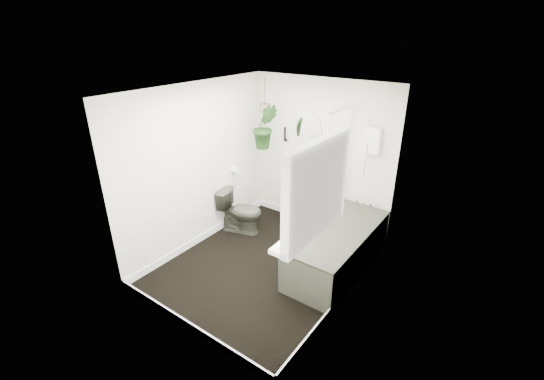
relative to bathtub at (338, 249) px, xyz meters
The scene contains 22 objects.
floor 0.99m from the bathtub, 147.99° to the right, with size 2.30×2.80×0.02m, color black.
ceiling 2.23m from the bathtub, 147.99° to the right, with size 2.30×2.80×0.02m, color white.
wall_back 1.49m from the bathtub, 131.32° to the left, with size 2.30×0.02×2.30m, color white.
wall_front 2.24m from the bathtub, 112.73° to the right, with size 2.30×0.02×2.30m, color white.
wall_left 2.20m from the bathtub, 165.69° to the right, with size 0.02×2.80×2.30m, color white.
wall_right 1.06m from the bathtub, 54.25° to the right, with size 0.02×2.80×2.30m, color white.
skirting 0.97m from the bathtub, 147.99° to the right, with size 2.30×2.80×0.10m, color white.
bathtub is the anchor object (origin of this frame).
bath_screen 1.15m from the bathtub, 123.96° to the left, with size 0.04×0.72×1.40m, color silver, non-canonical shape.
shower_box 1.51m from the bathtub, 90.00° to the left, with size 0.20×0.10×0.35m, color white.
oval_mirror 1.81m from the bathtub, 139.64° to the left, with size 0.46×0.03×0.62m, color beige.
wall_sconce 2.00m from the bathtub, 148.87° to the left, with size 0.04×0.04×0.22m, color black.
toilet_roll_holder 2.01m from the bathtub, behind, with size 0.11×0.11×0.11m, color white.
window_recess 1.84m from the bathtub, 76.41° to the right, with size 0.08×1.00×0.90m, color white.
window_sill 1.54m from the bathtub, 79.61° to the right, with size 0.18×1.00×0.04m, color white.
window_blinds 1.83m from the bathtub, 78.46° to the right, with size 0.01×0.86×0.76m, color white.
toilet 1.65m from the bathtub, behind, with size 0.38×0.67×0.68m, color #2F3227.
pedestal_sink 1.19m from the bathtub, 149.63° to the left, with size 0.48×0.41×0.82m, color #2F3227, non-canonical shape.
sill_plant 1.56m from the bathtub, 81.36° to the right, with size 0.20×0.17×0.22m, color black.
hanging_plant 2.04m from the bathtub, 163.30° to the left, with size 0.36×0.29×0.66m, color black.
soap_bottle 0.92m from the bathtub, 110.16° to the right, with size 0.08×0.08×0.17m, color black.
hanging_pot 2.22m from the bathtub, 163.30° to the left, with size 0.16×0.16×0.12m, color brown.
Camera 1 is at (2.43, -3.24, 2.94)m, focal length 24.00 mm.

